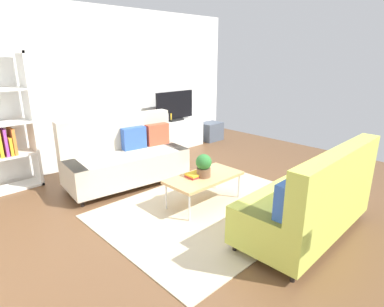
# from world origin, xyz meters

# --- Properties ---
(ground_plane) EXTENTS (7.68, 7.68, 0.00)m
(ground_plane) POSITION_xyz_m (0.00, 0.00, 0.00)
(ground_plane) COLOR brown
(wall_far) EXTENTS (6.40, 0.12, 2.90)m
(wall_far) POSITION_xyz_m (0.00, 2.80, 1.45)
(wall_far) COLOR white
(wall_far) RESTS_ON ground_plane
(area_rug) EXTENTS (2.90, 2.20, 0.01)m
(area_rug) POSITION_xyz_m (-0.10, -0.17, 0.01)
(area_rug) COLOR beige
(area_rug) RESTS_ON ground_plane
(couch_beige) EXTENTS (1.98, 1.05, 1.10)m
(couch_beige) POSITION_xyz_m (-0.42, 1.45, 0.45)
(couch_beige) COLOR beige
(couch_beige) RESTS_ON ground_plane
(couch_green) EXTENTS (1.92, 0.89, 1.10)m
(couch_green) POSITION_xyz_m (0.24, -1.39, 0.44)
(couch_green) COLOR #C1CC51
(couch_green) RESTS_ON ground_plane
(coffee_table) EXTENTS (1.10, 0.56, 0.42)m
(coffee_table) POSITION_xyz_m (-0.05, 0.03, 0.39)
(coffee_table) COLOR tan
(coffee_table) RESTS_ON ground_plane
(tv_console) EXTENTS (1.40, 0.44, 0.64)m
(tv_console) POSITION_xyz_m (1.50, 2.46, 0.32)
(tv_console) COLOR silver
(tv_console) RESTS_ON ground_plane
(tv) EXTENTS (1.00, 0.20, 0.64)m
(tv) POSITION_xyz_m (1.50, 2.44, 0.95)
(tv) COLOR black
(tv) RESTS_ON tv_console
(storage_trunk) EXTENTS (0.52, 0.40, 0.44)m
(storage_trunk) POSITION_xyz_m (2.60, 2.36, 0.22)
(storage_trunk) COLOR #4C5666
(storage_trunk) RESTS_ON ground_plane
(potted_plant) EXTENTS (0.22, 0.22, 0.32)m
(potted_plant) POSITION_xyz_m (-0.06, 0.02, 0.59)
(potted_plant) COLOR brown
(potted_plant) RESTS_ON coffee_table
(table_book_0) EXTENTS (0.25, 0.19, 0.03)m
(table_book_0) POSITION_xyz_m (-0.15, 0.10, 0.43)
(table_book_0) COLOR red
(table_book_0) RESTS_ON coffee_table
(table_book_1) EXTENTS (0.25, 0.19, 0.03)m
(table_book_1) POSITION_xyz_m (-0.15, 0.10, 0.46)
(table_book_1) COLOR gold
(table_book_1) RESTS_ON table_book_0
(vase_0) EXTENTS (0.09, 0.09, 0.14)m
(vase_0) POSITION_xyz_m (0.92, 2.51, 0.71)
(vase_0) COLOR #33B29E
(vase_0) RESTS_ON tv_console
(vase_1) EXTENTS (0.14, 0.14, 0.16)m
(vase_1) POSITION_xyz_m (1.07, 2.51, 0.72)
(vase_1) COLOR #B24C4C
(vase_1) RESTS_ON tv_console
(bottle_0) EXTENTS (0.05, 0.05, 0.19)m
(bottle_0) POSITION_xyz_m (1.27, 2.42, 0.74)
(bottle_0) COLOR silver
(bottle_0) RESTS_ON tv_console
(bottle_1) EXTENTS (0.04, 0.04, 0.18)m
(bottle_1) POSITION_xyz_m (1.37, 2.42, 0.73)
(bottle_1) COLOR gold
(bottle_1) RESTS_ON tv_console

